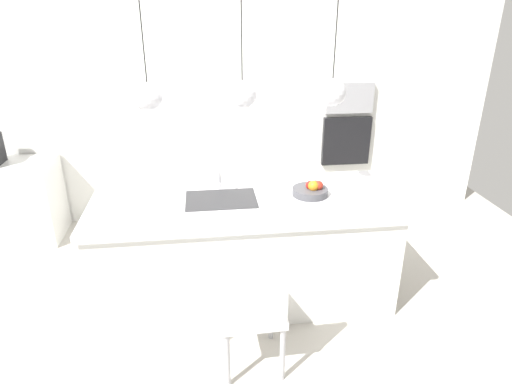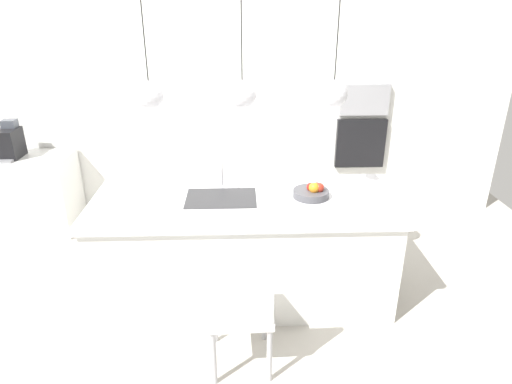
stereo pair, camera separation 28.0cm
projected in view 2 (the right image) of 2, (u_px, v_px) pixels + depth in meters
name	position (u px, v px, depth m)	size (l,w,h in m)	color
floor	(245.00, 291.00, 3.88)	(6.60, 6.60, 0.00)	#BCB7AD
back_wall	(242.00, 105.00, 4.88)	(6.00, 0.10, 2.60)	white
kitchen_island	(244.00, 247.00, 3.70)	(2.42, 0.99, 0.90)	white
sink_basin	(221.00, 199.00, 3.52)	(0.56, 0.40, 0.02)	#2D2D30
faucet	(221.00, 172.00, 3.66)	(0.02, 0.17, 0.22)	silver
fruit_bowl	(312.00, 192.00, 3.53)	(0.29, 0.29, 0.13)	#4C4C51
side_counter	(23.00, 194.00, 4.81)	(1.10, 0.60, 0.84)	white
coffee_machine	(9.00, 142.00, 4.58)	(0.20, 0.35, 0.38)	black
microwave	(364.00, 99.00, 4.84)	(0.54, 0.08, 0.34)	#9E9EA3
oven	(360.00, 143.00, 5.04)	(0.56, 0.08, 0.56)	black
chair_near	(240.00, 307.00, 2.88)	(0.44, 0.47, 0.89)	silver
pendant_light_left	(150.00, 95.00, 3.18)	(0.21, 0.21, 0.81)	silver
pendant_light_center	(242.00, 94.00, 3.20)	(0.21, 0.21, 0.81)	silver
pendant_light_right	(334.00, 94.00, 3.22)	(0.21, 0.21, 0.81)	silver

